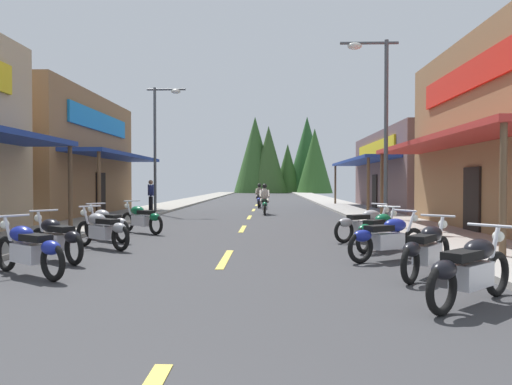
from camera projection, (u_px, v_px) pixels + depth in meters
ground at (255, 208)px, 30.26m from camera, size 9.06×88.86×0.10m
sidewalk_left at (166, 206)px, 30.42m from camera, size 2.73×88.86×0.12m
sidewalk_right at (345, 207)px, 30.08m from camera, size 2.73×88.86×0.12m
centerline_dashes at (257, 205)px, 33.83m from camera, size 0.16×65.10×0.01m
storefront_left_far at (20, 156)px, 22.29m from camera, size 9.73×10.18×5.82m
storefront_right_far at (450, 171)px, 27.29m from camera, size 10.69×12.62×4.61m
streetlamp_left at (160, 133)px, 23.50m from camera, size 1.98×0.30×6.47m
streetlamp_right at (378, 108)px, 15.76m from camera, size 1.98×0.30×6.49m
motorcycle_parked_right_0 at (471, 268)px, 5.99m from camera, size 1.68×1.48×1.04m
motorcycle_parked_right_1 at (427, 249)px, 7.82m from camera, size 1.41×1.74×1.04m
motorcycle_parked_right_2 at (387, 237)px, 9.50m from camera, size 1.88×1.19×1.04m
motorcycle_parked_right_3 at (379, 230)px, 10.96m from camera, size 1.45×1.70×1.04m
motorcycle_parked_right_4 at (365, 224)px, 12.59m from camera, size 1.89×1.17×1.04m
motorcycle_parked_left_0 at (29, 248)px, 7.88m from camera, size 1.84×1.26×1.04m
motorcycle_parked_left_1 at (56, 238)px, 9.39m from camera, size 1.73×1.42×1.04m
motorcycle_parked_left_2 at (102, 229)px, 11.21m from camera, size 1.79×1.34×1.04m
motorcycle_parked_left_3 at (106, 223)px, 12.69m from camera, size 1.75×1.39×1.04m
motorcycle_parked_left_4 at (142, 218)px, 14.64m from camera, size 1.73×1.42×1.04m
rider_cruising_lead at (265, 202)px, 23.36m from camera, size 0.60×2.14×1.57m
rider_cruising_trailing at (259, 198)px, 29.72m from camera, size 0.60×2.14×1.57m
pedestrian_waiting at (151, 194)px, 24.49m from camera, size 0.43×0.44×1.76m
treeline_backdrop at (285, 157)px, 75.39m from camera, size 15.77×12.05×12.80m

